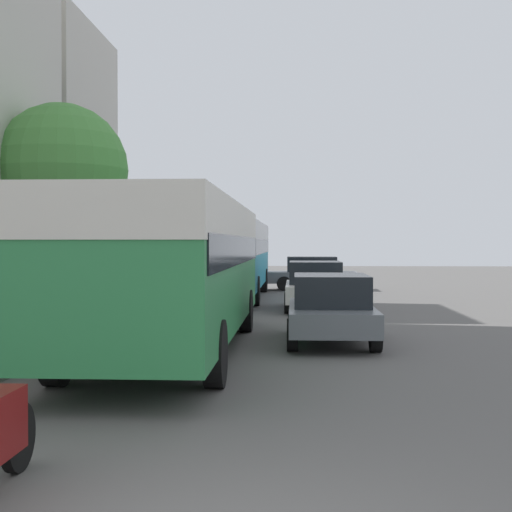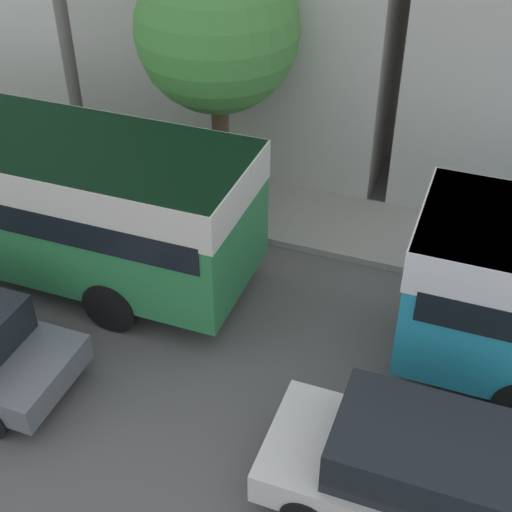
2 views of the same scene
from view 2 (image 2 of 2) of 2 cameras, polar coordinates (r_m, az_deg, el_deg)
name	(u,v)px [view 2 (image 2 of 2)]	position (r m, az deg, el deg)	size (l,w,h in m)	color
car_crossing	(417,470)	(9.92, 12.74, -16.38)	(1.89, 4.04, 1.53)	silver
street_tree	(217,31)	(14.38, -3.13, 17.53)	(3.22, 3.22, 5.35)	brown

